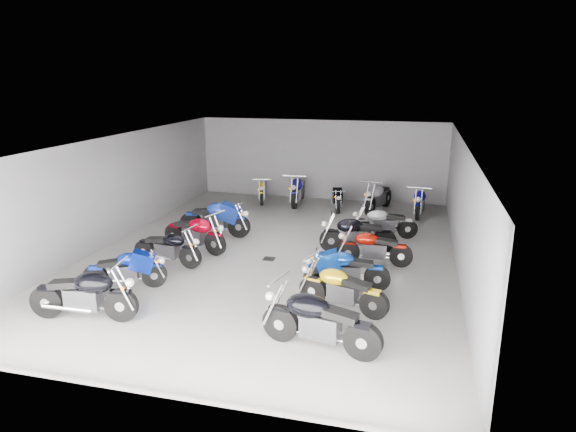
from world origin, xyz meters
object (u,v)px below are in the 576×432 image
(motorcycle_left_a, at_px, (85,294))
(motorcycle_right_b, at_px, (342,289))
(motorcycle_right_e, at_px, (357,234))
(motorcycle_back_c, at_px, (298,190))
(motorcycle_left_c, at_px, (168,248))
(motorcycle_back_f, at_px, (420,201))
(motorcycle_left_d, at_px, (195,233))
(motorcycle_right_c, at_px, (346,270))
(motorcycle_back_d, at_px, (336,198))
(motorcycle_left_e, at_px, (216,219))
(motorcycle_left_b, at_px, (126,270))
(motorcycle_right_f, at_px, (384,223))
(drain_grate, at_px, (269,259))
(motorcycle_back_e, at_px, (378,197))
(motorcycle_back_b, at_px, (262,190))
(motorcycle_right_a, at_px, (319,321))
(motorcycle_right_d, at_px, (374,248))

(motorcycle_left_a, height_order, motorcycle_right_b, motorcycle_left_a)
(motorcycle_right_e, xyz_separation_m, motorcycle_back_c, (-2.94, 5.10, 0.03))
(motorcycle_left_c, height_order, motorcycle_back_f, motorcycle_back_f)
(motorcycle_left_d, bearing_deg, motorcycle_right_c, 87.09)
(motorcycle_back_d, bearing_deg, motorcycle_left_e, 38.09)
(motorcycle_left_c, xyz_separation_m, motorcycle_left_d, (0.22, 1.26, 0.05))
(motorcycle_left_b, bearing_deg, motorcycle_right_f, 112.25)
(motorcycle_back_d, relative_size, motorcycle_back_f, 0.85)
(drain_grate, bearing_deg, motorcycle_right_e, 28.11)
(motorcycle_right_c, bearing_deg, motorcycle_left_d, 61.65)
(motorcycle_back_e, bearing_deg, motorcycle_left_b, 75.72)
(motorcycle_right_b, distance_m, motorcycle_right_f, 5.41)
(motorcycle_left_c, bearing_deg, motorcycle_back_f, 142.92)
(motorcycle_left_b, bearing_deg, motorcycle_left_e, 151.72)
(drain_grate, xyz_separation_m, motorcycle_back_c, (-0.67, 6.31, 0.56))
(drain_grate, relative_size, motorcycle_left_c, 0.16)
(motorcycle_left_a, bearing_deg, motorcycle_back_b, 169.28)
(motorcycle_left_c, height_order, motorcycle_back_c, motorcycle_back_c)
(motorcycle_left_b, xyz_separation_m, motorcycle_right_c, (5.07, 1.23, 0.02))
(motorcycle_left_b, relative_size, motorcycle_right_a, 0.81)
(motorcycle_right_e, bearing_deg, motorcycle_right_b, 169.26)
(motorcycle_left_e, relative_size, motorcycle_back_f, 1.08)
(motorcycle_back_b, xyz_separation_m, motorcycle_back_e, (4.64, -0.41, 0.10))
(motorcycle_left_c, relative_size, motorcycle_right_f, 0.99)
(motorcycle_left_e, height_order, motorcycle_right_d, motorcycle_left_e)
(motorcycle_right_f, height_order, motorcycle_back_b, motorcycle_right_f)
(motorcycle_left_e, distance_m, motorcycle_back_b, 4.72)
(motorcycle_right_a, height_order, motorcycle_back_f, motorcycle_right_a)
(motorcycle_right_e, bearing_deg, drain_grate, 105.17)
(motorcycle_left_a, bearing_deg, motorcycle_back_d, 152.75)
(motorcycle_left_c, height_order, motorcycle_right_a, motorcycle_right_a)
(motorcycle_left_d, distance_m, motorcycle_back_e, 7.49)
(motorcycle_right_b, height_order, motorcycle_right_f, motorcycle_right_b)
(motorcycle_left_b, bearing_deg, motorcycle_back_c, 145.40)
(motorcycle_left_b, height_order, motorcycle_left_e, motorcycle_left_e)
(motorcycle_right_c, height_order, motorcycle_back_b, motorcycle_right_c)
(motorcycle_left_d, bearing_deg, motorcycle_right_a, 62.05)
(drain_grate, xyz_separation_m, motorcycle_left_a, (-2.67, -4.42, 0.55))
(drain_grate, distance_m, motorcycle_right_c, 2.85)
(motorcycle_left_c, distance_m, motorcycle_left_e, 2.76)
(motorcycle_left_b, xyz_separation_m, motorcycle_back_e, (5.22, 8.73, 0.08))
(motorcycle_left_a, xyz_separation_m, motorcycle_back_d, (3.60, 10.29, -0.11))
(motorcycle_left_b, relative_size, motorcycle_right_b, 0.93)
(motorcycle_back_f, bearing_deg, motorcycle_back_c, -2.38)
(drain_grate, relative_size, motorcycle_left_b, 0.17)
(motorcycle_left_a, relative_size, motorcycle_back_c, 0.99)
(drain_grate, xyz_separation_m, motorcycle_right_b, (2.42, -2.70, 0.49))
(motorcycle_right_a, bearing_deg, motorcycle_left_c, 66.01)
(motorcycle_left_b, height_order, motorcycle_back_e, motorcycle_back_e)
(motorcycle_left_d, xyz_separation_m, motorcycle_right_e, (4.53, 1.06, -0.00))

